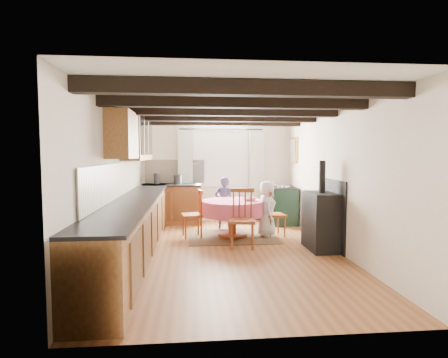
{
  "coord_description": "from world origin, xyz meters",
  "views": [
    {
      "loc": [
        -0.59,
        -5.68,
        1.63
      ],
      "look_at": [
        0.0,
        0.8,
        1.15
      ],
      "focal_mm": 28.06,
      "sensor_mm": 36.0,
      "label": 1
    }
  ],
  "objects": [
    {
      "name": "floor",
      "position": [
        0.0,
        0.0,
        0.0
      ],
      "size": [
        3.6,
        5.5,
        0.0
      ],
      "primitive_type": "cube",
      "color": "#935B2F",
      "rests_on": "ground"
    },
    {
      "name": "ceiling",
      "position": [
        0.0,
        0.0,
        2.4
      ],
      "size": [
        3.6,
        5.5,
        0.0
      ],
      "primitive_type": "cube",
      "color": "white",
      "rests_on": "ground"
    },
    {
      "name": "wall_back",
      "position": [
        0.0,
        2.75,
        1.2
      ],
      "size": [
        3.6,
        0.0,
        2.4
      ],
      "primitive_type": "cube",
      "color": "silver",
      "rests_on": "ground"
    },
    {
      "name": "wall_front",
      "position": [
        0.0,
        -2.75,
        1.2
      ],
      "size": [
        3.6,
        0.0,
        2.4
      ],
      "primitive_type": "cube",
      "color": "silver",
      "rests_on": "ground"
    },
    {
      "name": "wall_left",
      "position": [
        -1.8,
        0.0,
        1.2
      ],
      "size": [
        0.0,
        5.5,
        2.4
      ],
      "primitive_type": "cube",
      "color": "silver",
      "rests_on": "ground"
    },
    {
      "name": "wall_right",
      "position": [
        1.8,
        0.0,
        1.2
      ],
      "size": [
        0.0,
        5.5,
        2.4
      ],
      "primitive_type": "cube",
      "color": "silver",
      "rests_on": "ground"
    },
    {
      "name": "beam_a",
      "position": [
        0.0,
        -2.0,
        2.31
      ],
      "size": [
        3.6,
        0.16,
        0.16
      ],
      "primitive_type": "cube",
      "color": "black",
      "rests_on": "ceiling"
    },
    {
      "name": "beam_b",
      "position": [
        0.0,
        -1.0,
        2.31
      ],
      "size": [
        3.6,
        0.16,
        0.16
      ],
      "primitive_type": "cube",
      "color": "black",
      "rests_on": "ceiling"
    },
    {
      "name": "beam_c",
      "position": [
        0.0,
        0.0,
        2.31
      ],
      "size": [
        3.6,
        0.16,
        0.16
      ],
      "primitive_type": "cube",
      "color": "black",
      "rests_on": "ceiling"
    },
    {
      "name": "beam_d",
      "position": [
        0.0,
        1.0,
        2.31
      ],
      "size": [
        3.6,
        0.16,
        0.16
      ],
      "primitive_type": "cube",
      "color": "black",
      "rests_on": "ceiling"
    },
    {
      "name": "beam_e",
      "position": [
        0.0,
        2.0,
        2.31
      ],
      "size": [
        3.6,
        0.16,
        0.16
      ],
      "primitive_type": "cube",
      "color": "black",
      "rests_on": "ceiling"
    },
    {
      "name": "splash_left",
      "position": [
        -1.78,
        0.3,
        1.2
      ],
      "size": [
        0.02,
        4.5,
        0.55
      ],
      "primitive_type": "cube",
      "color": "beige",
      "rests_on": "wall_left"
    },
    {
      "name": "splash_back",
      "position": [
        -1.0,
        2.73,
        1.2
      ],
      "size": [
        1.4,
        0.02,
        0.55
      ],
      "primitive_type": "cube",
      "color": "beige",
      "rests_on": "wall_back"
    },
    {
      "name": "base_cabinet_left",
      "position": [
        -1.5,
        0.0,
        0.44
      ],
      "size": [
        0.6,
        5.3,
        0.88
      ],
      "primitive_type": "cube",
      "color": "#9B6838",
      "rests_on": "floor"
    },
    {
      "name": "base_cabinet_back",
      "position": [
        -1.05,
        2.45,
        0.44
      ],
      "size": [
        1.3,
        0.6,
        0.88
      ],
      "primitive_type": "cube",
      "color": "#9B6838",
      "rests_on": "floor"
    },
    {
      "name": "worktop_left",
      "position": [
        -1.48,
        0.0,
        0.9
      ],
      "size": [
        0.64,
        5.3,
        0.04
      ],
      "primitive_type": "cube",
      "color": "black",
      "rests_on": "base_cabinet_left"
    },
    {
      "name": "worktop_back",
      "position": [
        -1.05,
        2.43,
        0.9
      ],
      "size": [
        1.3,
        0.64,
        0.04
      ],
      "primitive_type": "cube",
      "color": "black",
      "rests_on": "base_cabinet_back"
    },
    {
      "name": "wall_cabinet_glass",
      "position": [
        -1.63,
        1.2,
        1.95
      ],
      "size": [
        0.34,
        1.8,
        0.9
      ],
      "primitive_type": "cube",
      "color": "#9B6838",
      "rests_on": "wall_left"
    },
    {
      "name": "wall_cabinet_solid",
      "position": [
        -1.63,
        -0.3,
        1.9
      ],
      "size": [
        0.34,
        0.9,
        0.7
      ],
      "primitive_type": "cube",
      "color": "#9B6838",
      "rests_on": "wall_left"
    },
    {
      "name": "window_frame",
      "position": [
        0.1,
        2.73,
        1.6
      ],
      "size": [
        1.34,
        0.03,
        1.54
      ],
      "primitive_type": "cube",
      "color": "white",
      "rests_on": "wall_back"
    },
    {
      "name": "window_pane",
      "position": [
        0.1,
        2.74,
        1.6
      ],
      "size": [
        1.2,
        0.01,
        1.4
      ],
      "primitive_type": "cube",
      "color": "white",
      "rests_on": "wall_back"
    },
    {
      "name": "curtain_left",
      "position": [
        -0.75,
        2.65,
        1.1
      ],
      "size": [
        0.35,
        0.1,
        2.1
      ],
      "primitive_type": "cube",
      "color": "white",
      "rests_on": "wall_back"
    },
    {
      "name": "curtain_right",
      "position": [
        0.95,
        2.65,
        1.1
      ],
      "size": [
        0.35,
        0.1,
        2.1
      ],
      "primitive_type": "cube",
      "color": "white",
      "rests_on": "wall_back"
    },
    {
      "name": "curtain_rod",
      "position": [
        0.1,
        2.65,
        2.2
      ],
      "size": [
        2.0,
        0.03,
        0.03
      ],
      "primitive_type": "cylinder",
      "rotation": [
        0.0,
        1.57,
        0.0
      ],
      "color": "black",
      "rests_on": "wall_back"
    },
    {
      "name": "wall_picture",
      "position": [
        1.77,
        2.3,
        1.7
      ],
      "size": [
        0.04,
        0.5,
        0.6
      ],
      "primitive_type": "cube",
      "color": "gold",
      "rests_on": "wall_right"
    },
    {
      "name": "wall_plate",
      "position": [
        1.05,
        2.72,
        1.7
      ],
      "size": [
        0.3,
        0.02,
        0.3
      ],
      "primitive_type": "cylinder",
      "rotation": [
        1.57,
        0.0,
        0.0
      ],
      "color": "silver",
      "rests_on": "wall_back"
    },
    {
      "name": "rug",
      "position": [
        0.19,
        1.02,
        0.01
      ],
      "size": [
        1.7,
        1.32,
        0.01
      ],
      "primitive_type": "cube",
      "color": "#4A331C",
      "rests_on": "floor"
    },
    {
      "name": "dining_table",
      "position": [
        0.19,
        1.02,
        0.36
      ],
      "size": [
        1.18,
        1.18,
        0.71
      ],
      "primitive_type": null,
      "color": "#C44760",
      "rests_on": "floor"
    },
    {
      "name": "chair_near",
      "position": [
        0.26,
        0.22,
        0.51
      ],
      "size": [
        0.5,
        0.52,
        1.02
      ],
      "primitive_type": null,
      "rotation": [
        0.0,
        0.0,
        -0.15
      ],
      "color": "brown",
      "rests_on": "floor"
    },
    {
      "name": "chair_left",
      "position": [
        -0.6,
        1.09,
        0.46
      ],
      "size": [
        0.47,
        0.46,
        0.92
      ],
      "primitive_type": null,
      "rotation": [
        0.0,
        0.0,
        -1.41
      ],
      "color": "brown",
      "rests_on": "floor"
    },
    {
      "name": "chair_right",
      "position": [
        1.03,
        1.03,
        0.45
      ],
      "size": [
        0.46,
        0.45,
        0.9
      ],
      "primitive_type": null,
      "rotation": [
        0.0,
        0.0,
        1.74
      ],
      "color": "brown",
      "rests_on": "floor"
    },
    {
      "name": "aga_range",
      "position": [
        1.47,
        2.28,
        0.44
      ],
      "size": [
        0.61,
        0.95,
        0.87
      ],
      "primitive_type": null,
      "color": "black",
      "rests_on": "floor"
    },
    {
      "name": "cast_iron_stove",
      "position": [
        1.58,
        -0.01,
        0.75
      ],
      "size": [
        0.45,
        0.75,
        1.51
      ],
      "primitive_type": null,
      "color": "black",
      "rests_on": "floor"
    },
    {
      "name": "child_far",
      "position": [
        0.09,
        1.81,
        0.56
      ],
      "size": [
        0.42,
        0.28,
        1.12
      ],
      "primitive_type": "imported",
      "rotation": [
        0.0,
        0.0,
        3.11
      ],
      "color": "#383E61",
      "rests_on": "floor"
    },
    {
      "name": "child_right",
      "position": [
        0.86,
        0.98,
        0.55
      ],
      "size": [
        0.39,
        0.56,
        1.1
      ],
      "primitive_type": "imported",
      "rotation": [
        0.0,
        0.0,
        1.49
      ],
      "color": "silver",
      "rests_on": "floor"
    },
    {
      "name": "bowl_a",
      "position": [
        0.48,
        0.99,
        0.74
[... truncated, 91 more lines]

